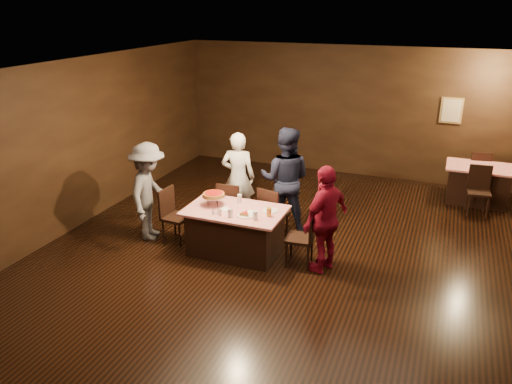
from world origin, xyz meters
TOP-DOWN VIEW (x-y plane):
  - room at (0.00, 0.01)m, footprint 10.00×10.04m
  - main_table at (-0.86, 0.26)m, footprint 1.60×1.00m
  - back_table at (2.90, 4.14)m, footprint 1.30×0.90m
  - chair_far_left at (-1.26, 1.01)m, footprint 0.45×0.45m
  - chair_far_right at (-0.46, 1.01)m, footprint 0.51×0.51m
  - chair_end_left at (-1.96, 0.26)m, footprint 0.46×0.46m
  - chair_end_right at (0.24, 0.26)m, footprint 0.46×0.46m
  - chair_back_near at (2.90, 3.44)m, footprint 0.45×0.45m
  - chair_back_far at (2.90, 4.74)m, footprint 0.49×0.49m
  - diner_white_jacket at (-1.34, 1.50)m, footprint 0.70×0.54m
  - diner_navy_hoodie at (-0.40, 1.46)m, footprint 1.01×0.83m
  - diner_grey_knit at (-2.46, 0.25)m, footprint 0.88×1.23m
  - diner_red_shirt at (0.64, 0.26)m, footprint 0.77×1.07m
  - pizza_stand at (-1.26, 0.31)m, footprint 0.38×0.38m
  - plate_with_slice at (-0.61, 0.08)m, footprint 0.25×0.25m
  - plate_empty at (-0.31, 0.41)m, footprint 0.25×0.25m
  - glass_front_left at (-0.81, -0.04)m, footprint 0.08×0.08m
  - glass_front_right at (-0.41, 0.01)m, footprint 0.08×0.08m
  - glass_amber at (-0.26, 0.21)m, footprint 0.08×0.08m
  - glass_back at (-0.91, 0.56)m, footprint 0.08×0.08m
  - condiments at (-1.04, -0.02)m, footprint 0.17×0.10m
  - napkin_center at (-0.56, 0.26)m, footprint 0.19×0.19m
  - napkin_left at (-1.01, 0.21)m, footprint 0.21×0.21m

SIDE VIEW (x-z plane):
  - main_table at x=-0.86m, z-range 0.00..0.77m
  - back_table at x=2.90m, z-range 0.00..0.77m
  - chair_far_left at x=-1.26m, z-range 0.00..0.95m
  - chair_far_right at x=-0.46m, z-range 0.00..0.95m
  - chair_end_left at x=-1.96m, z-range 0.00..0.95m
  - chair_end_right at x=0.24m, z-range 0.00..0.95m
  - chair_back_near at x=2.90m, z-range 0.00..0.95m
  - chair_back_far at x=2.90m, z-range 0.00..0.95m
  - napkin_center at x=-0.56m, z-range 0.77..0.78m
  - napkin_left at x=-1.01m, z-range 0.77..0.78m
  - plate_empty at x=-0.31m, z-range 0.77..0.78m
  - plate_with_slice at x=-0.61m, z-range 0.76..0.83m
  - condiments at x=-1.04m, z-range 0.77..0.87m
  - glass_front_left at x=-0.81m, z-range 0.77..0.91m
  - glass_front_right at x=-0.41m, z-range 0.77..0.91m
  - glass_amber at x=-0.26m, z-range 0.77..0.91m
  - glass_back at x=-0.91m, z-range 0.77..0.91m
  - diner_red_shirt at x=0.64m, z-range 0.00..1.69m
  - diner_white_jacket at x=-1.34m, z-range 0.00..1.71m
  - diner_grey_knit at x=-2.46m, z-range 0.00..1.72m
  - diner_navy_hoodie at x=-0.40m, z-range 0.00..1.90m
  - pizza_stand at x=-1.26m, z-range 0.84..1.06m
  - room at x=0.00m, z-range 0.63..3.65m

